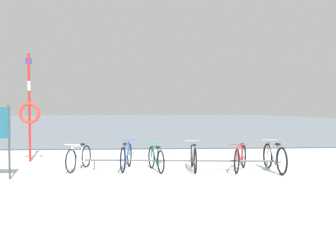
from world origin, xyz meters
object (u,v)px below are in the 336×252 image
at_px(bicycle_3, 194,157).
at_px(bicycle_4, 240,158).
at_px(bicycle_2, 156,159).
at_px(bicycle_5, 274,158).
at_px(bicycle_1, 126,157).
at_px(bicycle_0, 79,158).
at_px(rescue_post, 29,110).

relative_size(bicycle_3, bicycle_4, 1.11).
xyz_separation_m(bicycle_2, bicycle_5, (3.22, -0.33, 0.04)).
height_order(bicycle_1, bicycle_3, bicycle_1).
distance_m(bicycle_0, bicycle_4, 4.49).
relative_size(bicycle_1, bicycle_4, 1.11).
bearing_deg(bicycle_0, bicycle_1, -0.63).
xyz_separation_m(bicycle_2, bicycle_4, (2.33, -0.14, 0.01)).
xyz_separation_m(bicycle_3, bicycle_4, (1.28, -0.20, -0.01)).
height_order(bicycle_1, bicycle_2, bicycle_1).
distance_m(bicycle_2, bicycle_5, 3.24).
bearing_deg(bicycle_0, rescue_post, 135.55).
xyz_separation_m(bicycle_0, bicycle_1, (1.32, -0.01, 0.02)).
xyz_separation_m(bicycle_1, bicycle_2, (0.82, -0.24, -0.04)).
height_order(bicycle_3, bicycle_4, bicycle_3).
relative_size(bicycle_0, bicycle_2, 1.06).
height_order(bicycle_0, bicycle_2, bicycle_0).
height_order(bicycle_4, bicycle_5, bicycle_5).
height_order(bicycle_1, bicycle_4, bicycle_1).
bearing_deg(bicycle_2, rescue_post, 152.42).
bearing_deg(bicycle_2, bicycle_0, 173.34).
relative_size(bicycle_5, rescue_post, 0.51).
relative_size(bicycle_2, rescue_post, 0.44).
bearing_deg(bicycle_2, bicycle_1, 164.03).
xyz_separation_m(bicycle_3, rescue_post, (-5.09, 2.05, 1.32)).
xyz_separation_m(bicycle_0, bicycle_2, (2.14, -0.25, -0.01)).
distance_m(bicycle_0, bicycle_2, 2.15).
xyz_separation_m(bicycle_4, bicycle_5, (0.89, -0.19, 0.03)).
height_order(bicycle_3, rescue_post, rescue_post).
bearing_deg(bicycle_5, bicycle_3, 169.83).
bearing_deg(bicycle_3, bicycle_2, -177.03).
relative_size(bicycle_1, bicycle_5, 0.98).
bearing_deg(bicycle_3, bicycle_0, 176.51).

